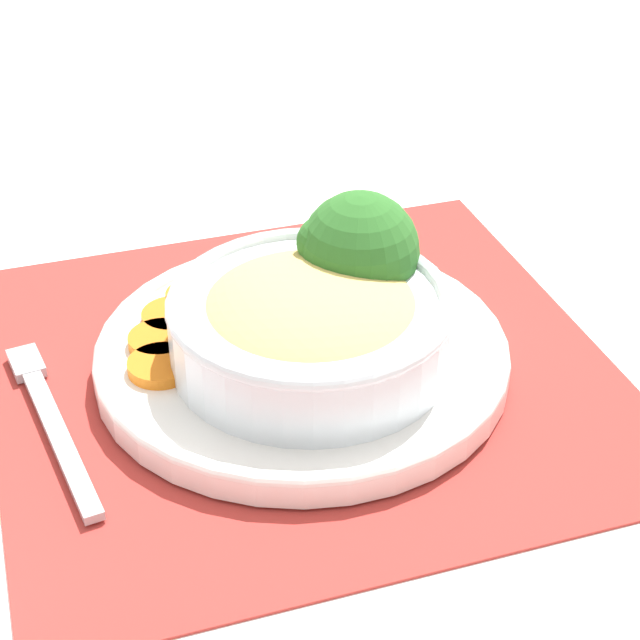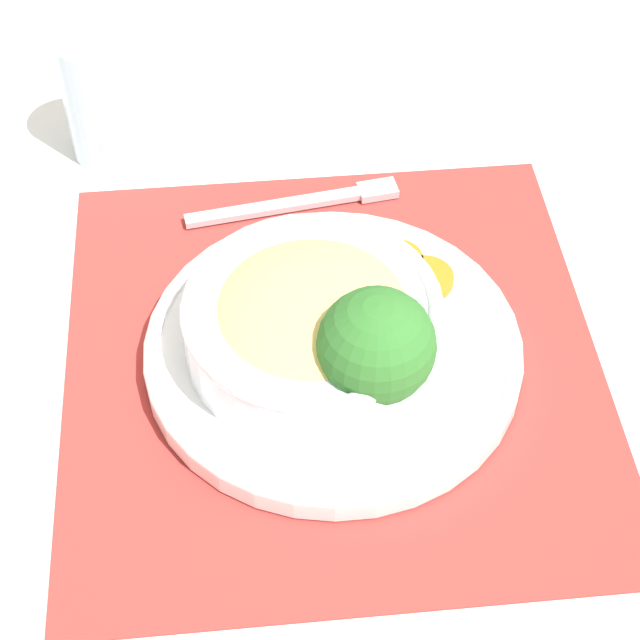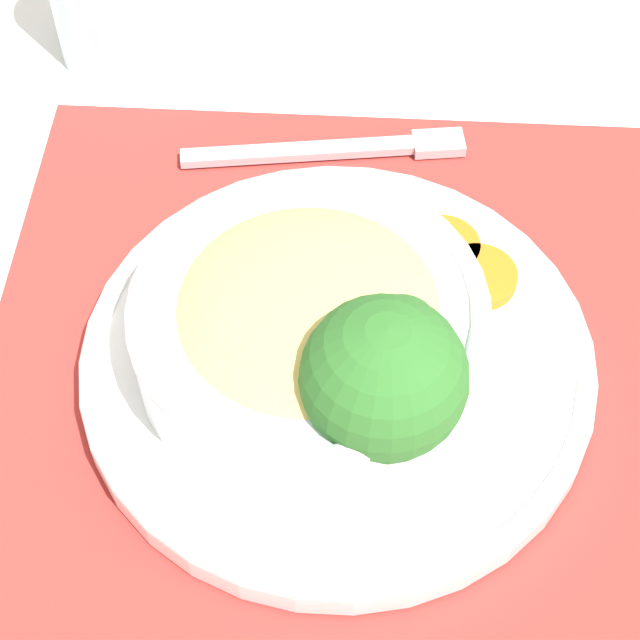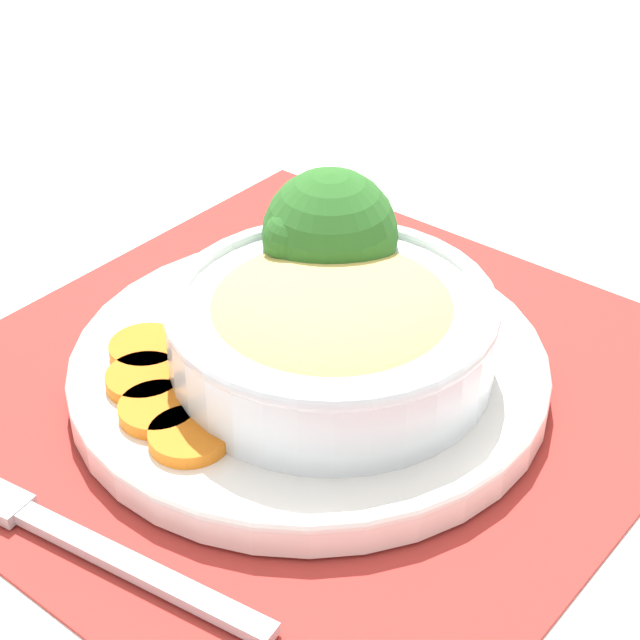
{
  "view_description": "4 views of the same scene",
  "coord_description": "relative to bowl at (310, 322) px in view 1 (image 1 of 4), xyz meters",
  "views": [
    {
      "loc": [
        -0.22,
        -0.53,
        0.43
      ],
      "look_at": [
        0.01,
        -0.01,
        0.05
      ],
      "focal_mm": 60.0,
      "sensor_mm": 36.0,
      "label": 1
    },
    {
      "loc": [
        0.48,
        -0.11,
        0.61
      ],
      "look_at": [
        -0.01,
        -0.01,
        0.04
      ],
      "focal_mm": 60.0,
      "sensor_mm": 36.0,
      "label": 2
    },
    {
      "loc": [
        0.32,
        -0.02,
        0.49
      ],
      "look_at": [
        -0.01,
        -0.01,
        0.04
      ],
      "focal_mm": 60.0,
      "sensor_mm": 36.0,
      "label": 3
    },
    {
      "loc": [
        -0.41,
        -0.27,
        0.38
      ],
      "look_at": [
        0.0,
        -0.01,
        0.05
      ],
      "focal_mm": 60.0,
      "sensor_mm": 36.0,
      "label": 4
    }
  ],
  "objects": [
    {
      "name": "broccoli_floret",
      "position": [
        0.05,
        0.03,
        0.02
      ],
      "size": [
        0.08,
        0.08,
        0.09
      ],
      "color": "#84AD5B",
      "rests_on": "plate"
    },
    {
      "name": "plate",
      "position": [
        0.0,
        0.02,
        -0.03
      ],
      "size": [
        0.27,
        0.27,
        0.02
      ],
      "color": "white",
      "rests_on": "placemat"
    },
    {
      "name": "bowl",
      "position": [
        0.0,
        0.0,
        0.0
      ],
      "size": [
        0.18,
        0.18,
        0.06
      ],
      "color": "silver",
      "rests_on": "plate"
    },
    {
      "name": "carrot_slice_near",
      "position": [
        -0.05,
        0.1,
        -0.03
      ],
      "size": [
        0.04,
        0.04,
        0.01
      ],
      "color": "orange",
      "rests_on": "plate"
    },
    {
      "name": "carrot_slice_far",
      "position": [
        -0.08,
        0.05,
        -0.03
      ],
      "size": [
        0.04,
        0.04,
        0.01
      ],
      "color": "orange",
      "rests_on": "plate"
    },
    {
      "name": "carrot_slice_middle",
      "position": [
        -0.07,
        0.08,
        -0.03
      ],
      "size": [
        0.04,
        0.04,
        0.01
      ],
      "color": "orange",
      "rests_on": "plate"
    },
    {
      "name": "placemat",
      "position": [
        0.0,
        0.02,
        -0.05
      ],
      "size": [
        0.44,
        0.43,
        0.0
      ],
      "color": "#B2332D",
      "rests_on": "ground_plane"
    },
    {
      "name": "fork",
      "position": [
        -0.17,
        0.03,
        -0.04
      ],
      "size": [
        0.02,
        0.18,
        0.01
      ],
      "rotation": [
        0.0,
        0.0,
        0.04
      ],
      "color": "#B7B7BC",
      "rests_on": "placemat"
    },
    {
      "name": "carrot_slice_extra",
      "position": [
        -0.09,
        0.03,
        -0.03
      ],
      "size": [
        0.04,
        0.04,
        0.01
      ],
      "color": "orange",
      "rests_on": "plate"
    },
    {
      "name": "ground_plane",
      "position": [
        0.0,
        0.02,
        -0.05
      ],
      "size": [
        4.0,
        4.0,
        0.0
      ],
      "primitive_type": "plane",
      "color": "white"
    }
  ]
}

